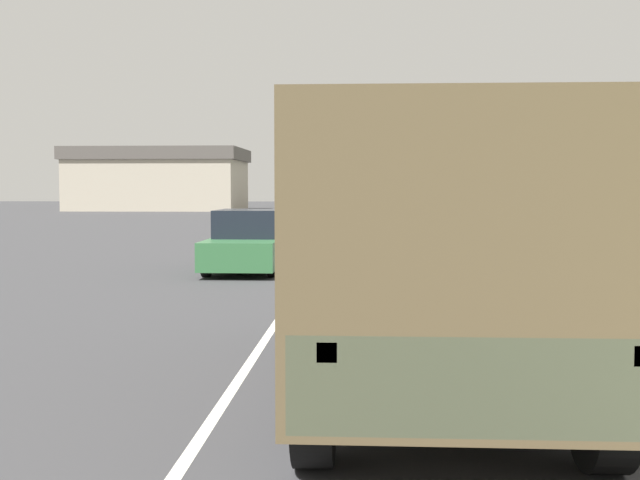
# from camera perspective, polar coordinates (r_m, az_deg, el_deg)

# --- Properties ---
(ground_plane) EXTENTS (180.00, 180.00, 0.00)m
(ground_plane) POSITION_cam_1_polar(r_m,az_deg,el_deg) (39.37, 1.20, 0.62)
(ground_plane) COLOR #38383A
(lane_centre_stripe) EXTENTS (0.12, 120.00, 0.00)m
(lane_centre_stripe) POSITION_cam_1_polar(r_m,az_deg,el_deg) (39.37, 1.20, 0.63)
(lane_centre_stripe) COLOR silver
(lane_centre_stripe) RESTS_ON ground
(sidewalk_right) EXTENTS (1.80, 120.00, 0.12)m
(sidewalk_right) POSITION_cam_1_polar(r_m,az_deg,el_deg) (39.47, 7.74, 0.69)
(sidewalk_right) COLOR beige
(sidewalk_right) RESTS_ON ground
(grass_strip_right) EXTENTS (7.00, 120.00, 0.02)m
(grass_strip_right) POSITION_cam_1_polar(r_m,az_deg,el_deg) (40.06, 14.03, 0.58)
(grass_strip_right) COLOR #4C7538
(grass_strip_right) RESTS_ON ground
(military_truck) EXTENTS (2.43, 7.44, 2.70)m
(military_truck) POSITION_cam_1_polar(r_m,az_deg,el_deg) (8.27, 8.00, -0.18)
(military_truck) COLOR #474C38
(military_truck) RESTS_ON ground
(car_nearest_ahead) EXTENTS (1.78, 4.68, 1.56)m
(car_nearest_ahead) POSITION_cam_1_polar(r_m,az_deg,el_deg) (20.61, -5.10, -0.22)
(car_nearest_ahead) COLOR #336B3D
(car_nearest_ahead) RESTS_ON ground
(car_second_ahead) EXTENTS (1.80, 4.39, 1.64)m
(car_second_ahead) POSITION_cam_1_polar(r_m,az_deg,el_deg) (35.27, -1.43, 1.46)
(car_second_ahead) COLOR tan
(car_second_ahead) RESTS_ON ground
(car_third_ahead) EXTENTS (1.89, 4.28, 1.38)m
(car_third_ahead) POSITION_cam_1_polar(r_m,az_deg,el_deg) (44.96, -1.20, 1.81)
(car_third_ahead) COLOR #B7BABF
(car_third_ahead) RESTS_ON ground
(building_distant) EXTENTS (16.43, 11.14, 5.96)m
(building_distant) POSITION_cam_1_polar(r_m,az_deg,el_deg) (79.74, -11.35, 4.27)
(building_distant) COLOR #B2A893
(building_distant) RESTS_ON ground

